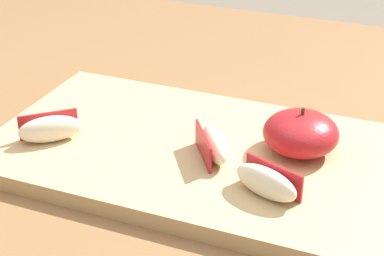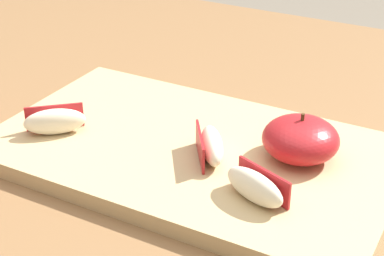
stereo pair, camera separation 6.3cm
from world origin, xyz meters
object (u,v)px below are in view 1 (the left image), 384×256
Objects in this scene: apple_half_skin_up at (301,133)px; apple_wedge_right at (267,182)px; apple_wedge_near_knife at (50,129)px; apple_wedge_back at (214,144)px; cutting_board at (192,152)px.

apple_half_skin_up reaches higher than apple_wedge_right.
apple_wedge_near_knife is (-0.24, 0.01, 0.00)m from apple_wedge_right.
apple_half_skin_up is 1.16× the size of apple_wedge_back.
apple_half_skin_up is at bearing 29.30° from apple_wedge_back.
cutting_board is at bearing 148.43° from apple_wedge_right.
apple_wedge_near_knife reaches higher than cutting_board.
apple_wedge_right is at bearing -96.22° from apple_half_skin_up.
apple_wedge_back is (0.03, -0.01, 0.02)m from cutting_board.
apple_wedge_near_knife is (-0.14, -0.05, 0.02)m from cutting_board.
cutting_board is at bearing 18.50° from apple_wedge_near_knife.
apple_wedge_back is at bearing 146.11° from apple_wedge_right.
apple_half_skin_up is at bearing 83.78° from apple_wedge_right.
cutting_board is 6.10× the size of apple_wedge_right.
apple_half_skin_up reaches higher than cutting_board.
apple_wedge_right is at bearing -31.57° from cutting_board.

